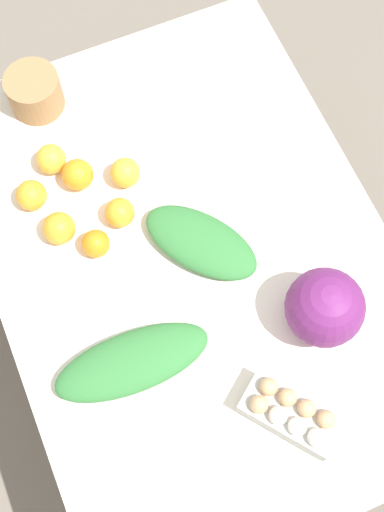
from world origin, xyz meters
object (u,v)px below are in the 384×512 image
cabbage_purple (325,307)px  orange_5 (51,159)px  greens_bunch_chard (201,242)px  orange_3 (31,195)px  orange_4 (59,228)px  orange_6 (96,244)px  paper_bag (35,92)px  greens_bunch_dandelion (132,362)px  egg_carton (291,414)px  orange_1 (125,173)px  orange_0 (120,213)px  orange_2 (78,175)px

cabbage_purple → orange_5: (-0.65, -0.46, -0.06)m
greens_bunch_chard → orange_3: size_ratio=3.89×
orange_4 → orange_6: orange_4 is taller
paper_bag → greens_bunch_dandelion: (0.79, -0.03, -0.02)m
orange_5 → orange_6: 0.27m
egg_carton → orange_4: bearing=170.6°
orange_1 → greens_bunch_chard: bearing=22.6°
egg_carton → orange_0: egg_carton is taller
orange_2 → orange_5: orange_2 is taller
cabbage_purple → orange_0: (-0.44, -0.35, -0.06)m
cabbage_purple → greens_bunch_chard: size_ratio=0.61×
cabbage_purple → egg_carton: bearing=-42.6°
greens_bunch_dandelion → orange_0: orange_0 is taller
egg_carton → greens_bunch_dandelion: 0.39m
orange_2 → orange_6: 0.20m
paper_bag → greens_bunch_dandelion: bearing=-1.9°
paper_bag → greens_bunch_chard: size_ratio=0.47×
orange_6 → orange_4: bearing=-136.0°
paper_bag → orange_1: (0.32, 0.14, -0.02)m
paper_bag → orange_0: paper_bag is taller
orange_4 → greens_bunch_chard: bearing=61.5°
greens_bunch_dandelion → orange_3: 0.51m
paper_bag → orange_5: size_ratio=1.85×
orange_3 → orange_4: 0.12m
egg_carton → orange_6: bearing=168.0°
orange_5 → orange_6: orange_5 is taller
orange_2 → greens_bunch_dandelion: bearing=-5.5°
greens_bunch_chard → paper_bag: bearing=-156.8°
cabbage_purple → orange_1: (-0.54, -0.30, -0.06)m
greens_bunch_chard → orange_2: (-0.30, -0.22, 0.01)m
egg_carton → greens_bunch_dandelion: egg_carton is taller
orange_0 → orange_6: orange_0 is taller
orange_1 → orange_6: size_ratio=1.10×
egg_carton → orange_0: bearing=159.1°
greens_bunch_chard → orange_6: (-0.10, -0.24, 0.01)m
egg_carton → orange_0: 0.65m
greens_bunch_chard → orange_2: bearing=-143.2°
orange_1 → orange_4: size_ratio=0.95×
orange_5 → orange_6: bearing=5.2°
greens_bunch_dandelion → orange_0: size_ratio=4.92×
cabbage_purple → paper_bag: (-0.86, -0.43, -0.04)m
egg_carton → orange_4: (-0.64, -0.33, -0.00)m
orange_0 → orange_6: (0.05, -0.09, -0.00)m
orange_0 → orange_4: 0.16m
orange_0 → orange_3: bearing=-125.0°
orange_3 → orange_4: (0.12, 0.04, 0.00)m
cabbage_purple → greens_bunch_chard: 0.35m
orange_6 → greens_bunch_dandelion: bearing=-4.6°
egg_carton → greens_bunch_dandelion: size_ratio=0.64×
orange_2 → orange_6: orange_2 is taller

